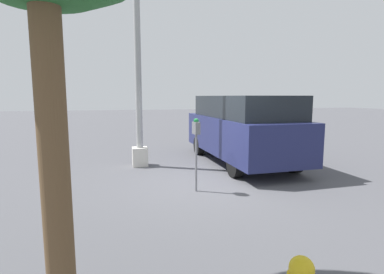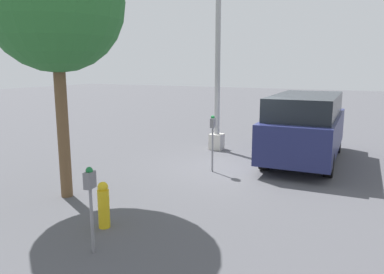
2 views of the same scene
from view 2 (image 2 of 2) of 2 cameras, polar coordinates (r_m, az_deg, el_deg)
name	(u,v)px [view 2 (image 2 of 2)]	position (r m, az deg, el deg)	size (l,w,h in m)	color
ground_plane	(237,169)	(10.83, 6.88, -4.85)	(80.00, 80.00, 0.00)	#4C4C51
parking_meter_near	(213,130)	(10.26, 3.16, 1.00)	(0.21, 0.14, 1.58)	gray
parking_meter_far	(90,190)	(5.99, -15.25, -7.79)	(0.21, 0.14, 1.39)	gray
lamp_post	(217,79)	(13.00, 3.89, 8.88)	(0.44, 0.44, 6.63)	beige
parked_van	(305,125)	(11.99, 16.89, 1.70)	(5.10, 2.08, 2.06)	navy
street_tree	(55,3)	(8.66, -20.18, 18.63)	(2.89, 2.89, 5.65)	brown
fire_hydrant	(104,205)	(7.05, -13.32, -10.03)	(0.21, 0.21, 0.86)	gold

